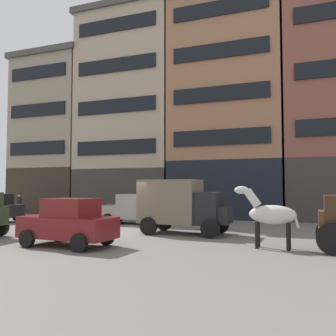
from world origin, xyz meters
The scene contains 10 objects.
ground_plane centered at (0.00, 0.00, 0.00)m, with size 120.00×120.00×0.00m, color slate.
building_far_left centered at (-12.73, 11.44, 7.17)m, with size 7.19×7.43×14.25m.
building_center_left centered at (-5.21, 11.44, 8.63)m, with size 8.56×7.43×17.19m.
building_center_right centered at (3.03, 11.44, 8.52)m, with size 8.62×7.43×16.97m.
draft_horse centered at (7.00, -2.46, 1.27)m, with size 2.35×0.67×2.30m.
delivery_truck_near centered at (2.71, 0.25, 1.42)m, with size 4.41×2.25×2.62m.
sedan_dark centered at (-1.61, 3.60, 0.91)m, with size 3.82×2.11×1.83m.
sedan_light centered at (-0.26, -4.64, 0.91)m, with size 3.79×2.05×1.83m.
pedestrian_officer centered at (-12.23, 5.54, 0.98)m, with size 0.49×0.49×1.79m.
fire_hydrant_curbside centered at (-14.63, 6.63, 0.43)m, with size 0.24×0.24×0.83m.
Camera 1 is at (7.98, -15.97, 2.26)m, focal length 37.48 mm.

